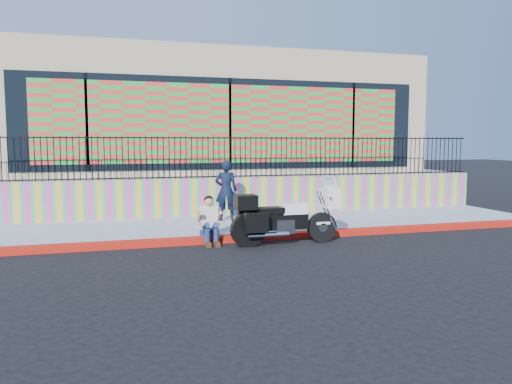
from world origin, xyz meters
name	(u,v)px	position (x,y,z in m)	size (l,w,h in m)	color
ground	(271,240)	(0.00, 0.00, 0.00)	(90.00, 90.00, 0.00)	black
red_curb	(271,236)	(0.00, 0.00, 0.07)	(16.00, 0.30, 0.15)	red
sidewalk	(252,225)	(0.00, 1.65, 0.07)	(16.00, 3.00, 0.15)	#8E94AA
mural_wall	(237,196)	(0.00, 3.25, 0.70)	(16.00, 0.20, 1.10)	#FF4393
metal_fence	(237,157)	(0.00, 3.25, 1.85)	(15.80, 0.04, 1.20)	black
elevated_platform	(206,184)	(0.00, 8.35, 0.62)	(16.00, 10.00, 1.25)	#8E94AA
storefront_building	(206,117)	(0.00, 8.13, 3.25)	(14.00, 8.06, 4.00)	tan
police_motorcycle	(284,216)	(0.11, -0.59, 0.64)	(2.45, 0.81, 1.52)	black
police_officer	(226,190)	(-0.57, 2.20, 0.98)	(0.60, 0.40, 1.65)	black
seated_man	(210,224)	(-1.48, -0.13, 0.45)	(0.54, 0.71, 1.06)	navy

